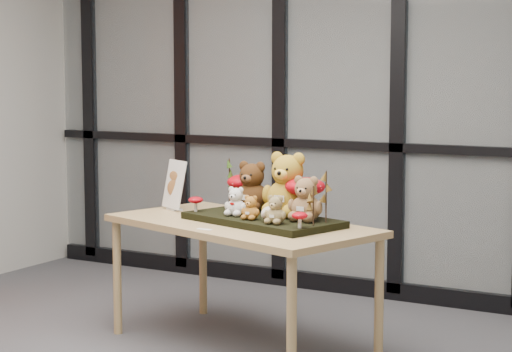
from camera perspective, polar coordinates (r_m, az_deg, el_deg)
The scene contains 22 objects.
room_shell at distance 4.35m, azimuth -8.67°, elevation 7.94°, with size 5.00×5.00×5.00m.
glass_partition at distance 6.48m, azimuth 5.01°, elevation 5.16°, with size 4.90×0.06×2.78m.
display_table at distance 5.19m, azimuth -0.94°, elevation -3.57°, with size 1.70×1.18×0.72m.
diorama_tray at distance 5.14m, azimuth 0.41°, elevation -2.72°, with size 0.89×0.44×0.04m, color black.
bear_pooh_yellow at distance 5.14m, azimuth 1.97°, elevation -0.30°, with size 0.30×0.27×0.39m, color #B68D23, non-canonical shape.
bear_brown_medium at distance 5.32m, azimuth -0.24°, elevation -0.47°, with size 0.24×0.22×0.32m, color #41250F, non-canonical shape.
bear_tan_back at distance 4.98m, azimuth 3.10°, elevation -1.24°, with size 0.20×0.18×0.27m, color olive, non-canonical shape.
bear_small_yellow at distance 5.02m, azimuth -0.32°, elevation -1.87°, with size 0.11×0.10×0.15m, color #AB6B24, non-canonical shape.
bear_white_bow at distance 5.15m, azimuth -1.24°, elevation -1.47°, with size 0.14×0.12×0.18m, color white, non-canonical shape.
bear_beige_small at distance 4.88m, azimuth 1.22°, elevation -1.99°, with size 0.13×0.12×0.17m, color #967F4C, non-canonical shape.
plush_cream_hedgehog at distance 4.95m, azimuth 0.85°, elevation -2.30°, with size 0.07×0.06×0.09m, color silver, non-canonical shape.
mushroom_back_left at distance 5.44m, azimuth -0.75°, elevation -0.84°, with size 0.20×0.20×0.22m, color #A2050F, non-canonical shape.
mushroom_back_right at distance 5.07m, azimuth 3.04°, elevation -1.21°, with size 0.22×0.22×0.25m, color #A2050F, non-canonical shape.
mushroom_front_left at distance 5.32m, azimuth -3.73°, elevation -1.68°, with size 0.08×0.08×0.09m, color #A2050F, non-canonical shape.
mushroom_front_right at distance 4.75m, azimuth 2.71°, elevation -2.67°, with size 0.08×0.08×0.09m, color #A2050F, non-canonical shape.
sprig_green_far_left at distance 5.48m, azimuth -1.65°, elevation -0.41°, with size 0.05×0.05×0.29m, color #1C390D, non-canonical shape.
sprig_green_mid_left at distance 5.42m, azimuth -0.26°, elevation -0.92°, with size 0.05×0.05×0.21m, color #1C390D, non-canonical shape.
sprig_dry_far_right at distance 4.92m, azimuth 4.34°, elevation -1.29°, with size 0.05×0.05×0.28m, color brown, non-canonical shape.
sprig_dry_mid_right at distance 4.83m, azimuth 3.55°, elevation -1.83°, with size 0.05×0.05×0.21m, color brown, non-canonical shape.
sprig_green_centre at distance 5.29m, azimuth 1.22°, elevation -1.27°, with size 0.05×0.05×0.18m, color #1C390D, non-canonical shape.
sign_holder at distance 5.63m, azimuth -5.06°, elevation -0.66°, with size 0.22×0.16×0.30m.
label_card at distance 4.94m, azimuth -3.18°, elevation -3.30°, with size 0.09×0.03×0.00m, color white.
Camera 1 is at (2.68, -3.43, 1.56)m, focal length 65.00 mm.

